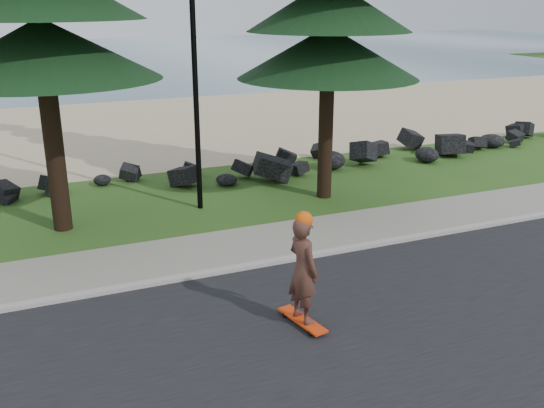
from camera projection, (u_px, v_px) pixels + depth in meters
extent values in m
plane|color=#2F5119|center=(242.00, 251.00, 13.36)|extent=(160.00, 160.00, 0.00)
cube|color=black|center=(341.00, 356.00, 9.43)|extent=(160.00, 7.00, 0.02)
cube|color=#AEA49C|center=(257.00, 265.00, 12.56)|extent=(160.00, 0.20, 0.10)
cube|color=gray|center=(239.00, 246.00, 13.52)|extent=(160.00, 2.00, 0.08)
cube|color=tan|center=(125.00, 129.00, 26.01)|extent=(160.00, 15.00, 0.01)
cube|color=#3C6473|center=(58.00, 57.00, 57.86)|extent=(160.00, 58.00, 0.01)
cylinder|color=black|center=(194.00, 54.00, 14.87)|extent=(0.14, 0.14, 8.00)
cube|color=#EB390D|center=(302.00, 320.00, 10.30)|extent=(0.48, 1.13, 0.04)
imported|color=#502E24|center=(303.00, 270.00, 10.00)|extent=(0.56, 0.74, 1.83)
sphere|color=#E9530C|center=(304.00, 220.00, 9.72)|extent=(0.29, 0.29, 0.29)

